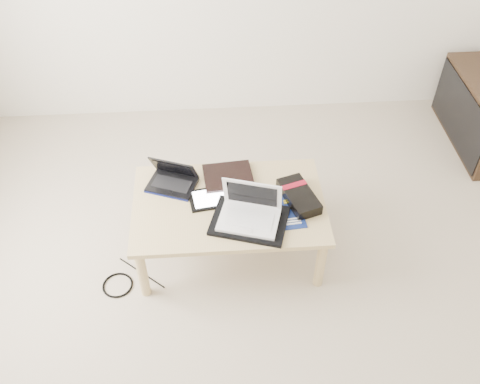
{
  "coord_description": "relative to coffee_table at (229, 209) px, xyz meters",
  "views": [
    {
      "loc": [
        -0.24,
        -1.62,
        2.58
      ],
      "look_at": [
        -0.1,
        0.51,
        0.48
      ],
      "focal_mm": 40.0,
      "sensor_mm": 36.0,
      "label": 1
    }
  ],
  "objects": [
    {
      "name": "tablet",
      "position": [
        -0.11,
        0.04,
        0.05
      ],
      "size": [
        0.26,
        0.21,
        0.01
      ],
      "color": "black",
      "rests_on": "coffee_table"
    },
    {
      "name": "motherboard",
      "position": [
        0.3,
        -0.1,
        0.05
      ],
      "size": [
        0.24,
        0.29,
        0.01
      ],
      "color": "#0C1B50",
      "rests_on": "coffee_table"
    },
    {
      "name": "coffee_table",
      "position": [
        0.0,
        0.0,
        0.0
      ],
      "size": [
        1.1,
        0.7,
        0.4
      ],
      "color": "tan",
      "rests_on": "ground"
    },
    {
      "name": "remote",
      "position": [
        0.09,
        -0.02,
        0.06
      ],
      "size": [
        0.11,
        0.25,
        0.02
      ],
      "color": "silver",
      "rests_on": "coffee_table"
    },
    {
      "name": "gpu_box",
      "position": [
        0.4,
        -0.0,
        0.08
      ],
      "size": [
        0.23,
        0.33,
        0.07
      ],
      "color": "black",
      "rests_on": "coffee_table"
    },
    {
      "name": "white_laptop",
      "position": [
        0.11,
        -0.13,
        0.12
      ],
      "size": [
        0.38,
        0.31,
        0.23
      ],
      "color": "white",
      "rests_on": "neoprene_sleeve"
    },
    {
      "name": "cable_coil",
      "position": [
        -0.12,
        0.05,
        0.05
      ],
      "size": [
        0.12,
        0.12,
        0.01
      ],
      "primitive_type": "torus",
      "rotation": [
        0.0,
        0.0,
        -0.35
      ],
      "color": "black",
      "rests_on": "coffee_table"
    },
    {
      "name": "floor_cable_trail",
      "position": [
        -0.54,
        -0.16,
        -0.35
      ],
      "size": [
        0.28,
        0.24,
        0.01
      ],
      "primitive_type": "cylinder",
      "rotation": [
        1.57,
        0.0,
        0.87
      ],
      "color": "black",
      "rests_on": "ground"
    },
    {
      "name": "room_shell",
      "position": [
        0.16,
        -0.51,
        1.32
      ],
      "size": [
        4.2,
        4.2,
        2.7
      ],
      "color": "white",
      "rests_on": "ground"
    },
    {
      "name": "ground",
      "position": [
        0.16,
        -0.51,
        -0.35
      ],
      "size": [
        4.0,
        4.0,
        0.0
      ],
      "primitive_type": "plane",
      "color": "#C1B39D",
      "rests_on": "ground"
    },
    {
      "name": "netbook",
      "position": [
        -0.32,
        0.18,
        0.09
      ],
      "size": [
        0.33,
        0.28,
        0.18
      ],
      "color": "black",
      "rests_on": "coffee_table"
    },
    {
      "name": "neoprene_sleeve",
      "position": [
        0.11,
        -0.15,
        0.06
      ],
      "size": [
        0.48,
        0.4,
        0.02
      ],
      "primitive_type": "cube",
      "rotation": [
        0.0,
        0.0,
        -0.3
      ],
      "color": "black",
      "rests_on": "coffee_table"
    },
    {
      "name": "floor_cable_coil",
      "position": [
        -0.67,
        -0.24,
        -0.35
      ],
      "size": [
        0.24,
        0.24,
        0.01
      ],
      "primitive_type": "torus",
      "rotation": [
        0.0,
        0.0,
        0.44
      ],
      "color": "black",
      "rests_on": "ground"
    },
    {
      "name": "book",
      "position": [
        0.01,
        0.2,
        0.06
      ],
      "size": [
        0.31,
        0.27,
        0.03
      ],
      "color": "black",
      "rests_on": "coffee_table"
    }
  ]
}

